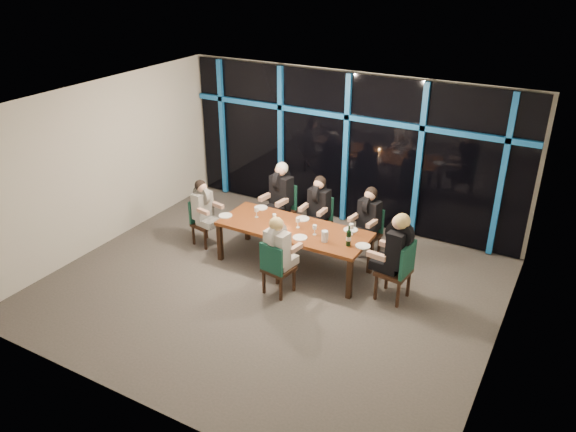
{
  "coord_description": "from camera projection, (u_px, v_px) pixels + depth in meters",
  "views": [
    {
      "loc": [
        4.06,
        -6.65,
        5.05
      ],
      "look_at": [
        0.0,
        0.6,
        1.05
      ],
      "focal_mm": 35.0,
      "sensor_mm": 36.0,
      "label": 1
    }
  ],
  "objects": [
    {
      "name": "wine_glass_a",
      "position": [
        274.0,
        216.0,
        9.62
      ],
      "size": [
        0.06,
        0.06,
        0.17
      ],
      "color": "silver",
      "rests_on": "dining_table"
    },
    {
      "name": "wine_bottle",
      "position": [
        349.0,
        238.0,
        8.88
      ],
      "size": [
        0.08,
        0.08,
        0.35
      ],
      "rotation": [
        0.0,
        0.0,
        -0.27
      ],
      "color": "black",
      "rests_on": "dining_table"
    },
    {
      "name": "plate_far_left",
      "position": [
        261.0,
        208.0,
        10.21
      ],
      "size": [
        0.24,
        0.24,
        0.01
      ],
      "primitive_type": "cylinder",
      "color": "white",
      "rests_on": "dining_table"
    },
    {
      "name": "wine_glass_d",
      "position": [
        256.0,
        210.0,
        9.81
      ],
      "size": [
        0.07,
        0.07,
        0.19
      ],
      "color": "silver",
      "rests_on": "dining_table"
    },
    {
      "name": "wine_glass_b",
      "position": [
        298.0,
        221.0,
        9.45
      ],
      "size": [
        0.07,
        0.07,
        0.18
      ],
      "color": "silver",
      "rests_on": "dining_table"
    },
    {
      "name": "room",
      "position": [
        268.0,
        172.0,
        8.32
      ],
      "size": [
        7.04,
        7.0,
        3.02
      ],
      "color": "#57514D",
      "rests_on": "ground"
    },
    {
      "name": "chair_far_mid",
      "position": [
        320.0,
        218.0,
        10.39
      ],
      "size": [
        0.44,
        0.44,
        0.92
      ],
      "rotation": [
        0.0,
        0.0,
        -0.04
      ],
      "color": "black",
      "rests_on": "ground"
    },
    {
      "name": "dining_table",
      "position": [
        294.0,
        231.0,
        9.53
      ],
      "size": [
        2.6,
        1.0,
        0.75
      ],
      "color": "brown",
      "rests_on": "ground"
    },
    {
      "name": "diner_far_left",
      "position": [
        280.0,
        189.0,
        10.52
      ],
      "size": [
        0.53,
        0.65,
        0.97
      ],
      "rotation": [
        0.0,
        0.0,
        -0.15
      ],
      "color": "black",
      "rests_on": "ground"
    },
    {
      "name": "plate_end_right",
      "position": [
        363.0,
        246.0,
        8.9
      ],
      "size": [
        0.24,
        0.24,
        0.01
      ],
      "primitive_type": "cylinder",
      "color": "white",
      "rests_on": "dining_table"
    },
    {
      "name": "plate_end_left",
      "position": [
        225.0,
        216.0,
        9.91
      ],
      "size": [
        0.24,
        0.24,
        0.01
      ],
      "primitive_type": "cylinder",
      "color": "white",
      "rests_on": "dining_table"
    },
    {
      "name": "plate_far_right",
      "position": [
        351.0,
        230.0,
        9.41
      ],
      "size": [
        0.24,
        0.24,
        0.01
      ],
      "primitive_type": "cylinder",
      "color": "white",
      "rests_on": "dining_table"
    },
    {
      "name": "chair_far_left",
      "position": [
        283.0,
        206.0,
        10.76
      ],
      "size": [
        0.52,
        0.52,
        0.99
      ],
      "rotation": [
        0.0,
        0.0,
        -0.15
      ],
      "color": "black",
      "rests_on": "ground"
    },
    {
      "name": "diner_near_mid",
      "position": [
        279.0,
        244.0,
        8.7
      ],
      "size": [
        0.49,
        0.61,
        0.9
      ],
      "rotation": [
        0.0,
        0.0,
        3.0
      ],
      "color": "silver",
      "rests_on": "ground"
    },
    {
      "name": "water_pitcher",
      "position": [
        325.0,
        236.0,
        9.01
      ],
      "size": [
        0.12,
        0.1,
        0.19
      ],
      "rotation": [
        0.0,
        0.0,
        -0.25
      ],
      "color": "white",
      "rests_on": "dining_table"
    },
    {
      "name": "wine_glass_c",
      "position": [
        315.0,
        228.0,
        9.22
      ],
      "size": [
        0.07,
        0.07,
        0.18
      ],
      "color": "white",
      "rests_on": "dining_table"
    },
    {
      "name": "chair_far_right",
      "position": [
        369.0,
        230.0,
        9.97
      ],
      "size": [
        0.48,
        0.48,
        0.91
      ],
      "rotation": [
        0.0,
        0.0,
        -0.16
      ],
      "color": "black",
      "rests_on": "ground"
    },
    {
      "name": "plate_far_mid",
      "position": [
        303.0,
        219.0,
        9.79
      ],
      "size": [
        0.24,
        0.24,
        0.01
      ],
      "primitive_type": "cylinder",
      "color": "white",
      "rests_on": "dining_table"
    },
    {
      "name": "diner_far_right",
      "position": [
        369.0,
        213.0,
        9.76
      ],
      "size": [
        0.49,
        0.6,
        0.88
      ],
      "rotation": [
        0.0,
        0.0,
        -0.16
      ],
      "color": "black",
      "rests_on": "ground"
    },
    {
      "name": "diner_end_left",
      "position": [
        203.0,
        203.0,
        10.2
      ],
      "size": [
        0.58,
        0.47,
        0.85
      ],
      "rotation": [
        0.0,
        0.0,
        1.39
      ],
      "color": "black",
      "rests_on": "ground"
    },
    {
      "name": "wine_glass_e",
      "position": [
        351.0,
        227.0,
        9.21
      ],
      "size": [
        0.08,
        0.08,
        0.2
      ],
      "color": "silver",
      "rests_on": "dining_table"
    },
    {
      "name": "diner_far_mid",
      "position": [
        318.0,
        201.0,
        10.17
      ],
      "size": [
        0.46,
        0.58,
        0.89
      ],
      "rotation": [
        0.0,
        0.0,
        -0.04
      ],
      "color": "black",
      "rests_on": "ground"
    },
    {
      "name": "tea_light",
      "position": [
        282.0,
        228.0,
        9.45
      ],
      "size": [
        0.05,
        0.05,
        0.03
      ],
      "primitive_type": "cylinder",
      "color": "#FFAD4C",
      "rests_on": "dining_table"
    },
    {
      "name": "plate_near_mid",
      "position": [
        300.0,
        238.0,
        9.16
      ],
      "size": [
        0.24,
        0.24,
        0.01
      ],
      "primitive_type": "cylinder",
      "color": "white",
      "rests_on": "dining_table"
    },
    {
      "name": "chair_near_mid",
      "position": [
        276.0,
        266.0,
        8.8
      ],
      "size": [
        0.49,
        0.49,
        0.93
      ],
      "rotation": [
        0.0,
        0.0,
        3.0
      ],
      "color": "black",
      "rests_on": "ground"
    },
    {
      "name": "chair_end_right",
      "position": [
        399.0,
        268.0,
        8.64
      ],
      "size": [
        0.52,
        0.52,
        1.02
      ],
      "rotation": [
        0.0,
        0.0,
        4.6
      ],
      "color": "black",
      "rests_on": "ground"
    },
    {
      "name": "chair_end_left",
      "position": [
        202.0,
        219.0,
        10.39
      ],
      "size": [
        0.47,
        0.47,
        0.87
      ],
      "rotation": [
        0.0,
        0.0,
        1.39
      ],
      "color": "black",
      "rests_on": "ground"
    },
    {
      "name": "diner_end_right",
      "position": [
        396.0,
        244.0,
        8.51
      ],
      "size": [
        0.66,
        0.54,
        0.99
      ],
      "rotation": [
        0.0,
        0.0,
        4.6
      ],
      "color": "black",
      "rests_on": "ground"
    },
    {
      "name": "window_wall",
      "position": [
        347.0,
        147.0,
        10.83
      ],
      "size": [
        6.86,
        0.43,
        2.94
      ],
      "color": "black",
      "rests_on": "ground"
    }
  ]
}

